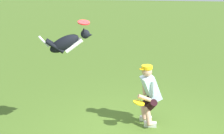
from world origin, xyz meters
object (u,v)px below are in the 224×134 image
object	(u,v)px
frisbee_flying	(84,22)
frisbee_held	(139,103)
person	(149,93)
dog	(67,43)

from	to	relation	value
frisbee_flying	frisbee_held	world-z (taller)	frisbee_flying
frisbee_flying	frisbee_held	distance (m)	1.93
person	dog	bearing A→B (deg)	-0.04
dog	frisbee_held	size ratio (longest dim) A/B	4.09
frisbee_held	frisbee_flying	bearing A→B (deg)	14.29
person	dog	distance (m)	2.02
frisbee_flying	frisbee_held	xyz separation A→B (m)	(-1.02, -0.26, -1.62)
person	frisbee_flying	xyz separation A→B (m)	(1.21, 0.60, 1.53)
dog	frisbee_held	world-z (taller)	dog
dog	frisbee_held	distance (m)	1.85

